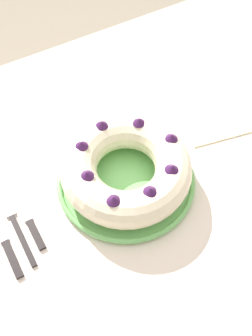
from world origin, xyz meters
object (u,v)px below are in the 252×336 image
(serving_dish, at_px, (126,180))
(cake_knife, at_px, (30,222))
(fork, at_px, (16,225))
(napkin, at_px, (214,124))
(bundt_cake, at_px, (126,168))
(serving_knife, at_px, (6,243))

(serving_dish, xyz_separation_m, cake_knife, (-0.23, 0.01, -0.01))
(serving_dish, bearing_deg, cake_knife, 176.57)
(fork, relative_size, napkin, 1.15)
(bundt_cake, distance_m, fork, 0.27)
(serving_knife, distance_m, cake_knife, 0.07)
(napkin, bearing_deg, bundt_cake, -171.88)
(serving_dish, xyz_separation_m, bundt_cake, (0.00, -0.00, 0.05))
(napkin, bearing_deg, cake_knife, -177.04)
(cake_knife, relative_size, napkin, 1.05)
(serving_dish, height_order, bundt_cake, bundt_cake)
(serving_knife, bearing_deg, napkin, 8.49)
(serving_dish, bearing_deg, bundt_cake, -32.06)
(serving_knife, bearing_deg, cake_knife, 21.95)
(cake_knife, xyz_separation_m, napkin, (0.52, 0.03, -0.00))
(serving_dish, height_order, napkin, serving_dish)
(bundt_cake, xyz_separation_m, napkin, (0.29, 0.04, -0.06))
(serving_dish, relative_size, serving_knife, 1.61)
(serving_dish, bearing_deg, napkin, 8.11)
(bundt_cake, relative_size, fork, 1.59)
(fork, height_order, cake_knife, cake_knife)
(bundt_cake, bearing_deg, fork, 175.31)
(cake_knife, bearing_deg, napkin, -3.03)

